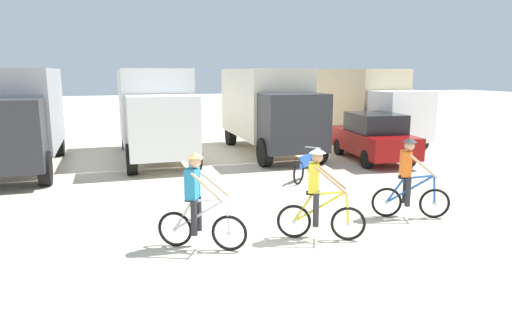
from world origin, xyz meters
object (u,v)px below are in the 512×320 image
object	(u,v)px
box_truck_grey_hauler	(17,114)
box_truck_white_box	(154,109)
cyclist_cowboy_hat	(318,197)
bicycle_spare	(306,168)
box_truck_cream_rv	(268,106)
cyclist_orange_shirt	(198,205)
cyclist_near_camera	(409,181)
box_truck_tan_camper	(358,103)
sedan_parked	(373,137)

from	to	relation	value
box_truck_grey_hauler	box_truck_white_box	xyz separation A→B (m)	(4.54, 0.60, 0.00)
cyclist_cowboy_hat	bicycle_spare	size ratio (longest dim) A/B	1.35
box_truck_cream_rv	cyclist_orange_shirt	bearing A→B (deg)	-117.60
cyclist_near_camera	bicycle_spare	xyz separation A→B (m)	(-0.65, 3.96, -0.45)
box_truck_tan_camper	sedan_parked	world-z (taller)	box_truck_tan_camper
box_truck_cream_rv	box_truck_tan_camper	size ratio (longest dim) A/B	0.99
box_truck_white_box	cyclist_cowboy_hat	bearing A→B (deg)	-78.81
box_truck_tan_camper	box_truck_white_box	bearing A→B (deg)	-177.25
box_truck_white_box	bicycle_spare	distance (m)	6.68
cyclist_cowboy_hat	cyclist_orange_shirt	bearing A→B (deg)	172.87
cyclist_cowboy_hat	sedan_parked	bearing A→B (deg)	49.92
box_truck_grey_hauler	cyclist_near_camera	world-z (taller)	box_truck_grey_hauler
box_truck_grey_hauler	box_truck_tan_camper	distance (m)	13.63
bicycle_spare	cyclist_cowboy_hat	bearing A→B (deg)	-112.59
box_truck_grey_hauler	box_truck_tan_camper	world-z (taller)	same
box_truck_cream_rv	cyclist_cowboy_hat	bearing A→B (deg)	-104.92
cyclist_cowboy_hat	bicycle_spare	world-z (taller)	cyclist_cowboy_hat
cyclist_near_camera	box_truck_tan_camper	bearing A→B (deg)	64.65
box_truck_grey_hauler	cyclist_near_camera	bearing A→B (deg)	-43.79
box_truck_grey_hauler	box_truck_tan_camper	bearing A→B (deg)	4.37
box_truck_grey_hauler	box_truck_white_box	bearing A→B (deg)	7.57
cyclist_near_camera	bicycle_spare	world-z (taller)	cyclist_near_camera
box_truck_grey_hauler	box_truck_cream_rv	world-z (taller)	same
cyclist_cowboy_hat	box_truck_white_box	bearing A→B (deg)	101.19
box_truck_tan_camper	sedan_parked	distance (m)	4.07
box_truck_grey_hauler	cyclist_orange_shirt	size ratio (longest dim) A/B	3.72
cyclist_cowboy_hat	cyclist_near_camera	world-z (taller)	same
box_truck_cream_rv	cyclist_cowboy_hat	size ratio (longest dim) A/B	3.76
cyclist_orange_shirt	cyclist_near_camera	size ratio (longest dim) A/B	1.00
cyclist_cowboy_hat	cyclist_near_camera	distance (m)	2.59
box_truck_cream_rv	sedan_parked	distance (m)	4.34
box_truck_white_box	box_truck_cream_rv	distance (m)	4.49
box_truck_grey_hauler	cyclist_orange_shirt	xyz separation A→B (m)	(4.18, -8.90, -1.03)
bicycle_spare	box_truck_grey_hauler	bearing A→B (deg)	150.78
sedan_parked	bicycle_spare	distance (m)	4.25
box_truck_grey_hauler	sedan_parked	world-z (taller)	box_truck_grey_hauler
sedan_parked	cyclist_near_camera	xyz separation A→B (m)	(-3.03, -6.04, -0.04)
box_truck_grey_hauler	box_truck_white_box	world-z (taller)	same
box_truck_tan_camper	bicycle_spare	distance (m)	7.88
box_truck_grey_hauler	cyclist_near_camera	distance (m)	12.52
box_truck_cream_rv	cyclist_near_camera	distance (m)	9.07
box_truck_white_box	cyclist_orange_shirt	xyz separation A→B (m)	(-0.37, -9.51, -1.03)
cyclist_cowboy_hat	bicycle_spare	xyz separation A→B (m)	(1.88, 4.52, -0.45)
cyclist_near_camera	cyclist_orange_shirt	bearing A→B (deg)	-176.78
sedan_parked	cyclist_orange_shirt	size ratio (longest dim) A/B	2.42
box_truck_cream_rv	cyclist_cowboy_hat	xyz separation A→B (m)	(-2.55, -9.57, -1.03)
box_truck_white_box	box_truck_tan_camper	bearing A→B (deg)	2.75
box_truck_cream_rv	cyclist_near_camera	world-z (taller)	box_truck_cream_rv
cyclist_cowboy_hat	box_truck_cream_rv	bearing A→B (deg)	75.08
box_truck_grey_hauler	sedan_parked	size ratio (longest dim) A/B	1.54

